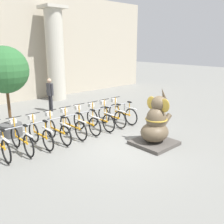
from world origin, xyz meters
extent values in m
plane|color=slate|center=(0.00, 0.00, 0.00)|extent=(60.00, 60.00, 0.00)
cube|color=#B2A893|center=(0.00, 8.60, 3.00)|extent=(20.00, 0.20, 6.00)
cylinder|color=#BCB7A8|center=(2.16, 7.60, 2.50)|extent=(0.99, 0.99, 5.00)
cube|color=#BCB7A8|center=(2.16, 7.60, 5.08)|extent=(1.24, 1.24, 0.16)
cylinder|color=gray|center=(2.06, 1.95, 0.38)|extent=(0.05, 0.05, 0.75)
cylinder|color=gray|center=(-0.66, 1.95, 0.75)|extent=(5.53, 0.04, 0.04)
torus|color=black|center=(-3.12, 1.33, 0.34)|extent=(0.05, 0.69, 0.69)
cube|color=orange|center=(-3.12, 1.81, 0.39)|extent=(0.04, 0.86, 0.04)
cube|color=silver|center=(-3.12, 1.33, 0.70)|extent=(0.06, 0.57, 0.03)
cylinder|color=orange|center=(-3.12, 1.43, 0.63)|extent=(0.03, 0.03, 0.57)
cube|color=black|center=(-3.12, 1.43, 0.93)|extent=(0.08, 0.18, 0.04)
torus|color=black|center=(-2.51, 2.25, 0.34)|extent=(0.05, 0.69, 0.69)
torus|color=black|center=(-2.51, 1.29, 0.34)|extent=(0.05, 0.69, 0.69)
cube|color=orange|center=(-2.51, 1.77, 0.39)|extent=(0.04, 0.86, 0.04)
cube|color=silver|center=(-2.51, 1.29, 0.70)|extent=(0.06, 0.57, 0.03)
cylinder|color=orange|center=(-2.51, 1.39, 0.63)|extent=(0.03, 0.03, 0.57)
cube|color=black|center=(-2.51, 1.39, 0.93)|extent=(0.08, 0.18, 0.04)
cylinder|color=orange|center=(-2.51, 2.21, 0.67)|extent=(0.03, 0.03, 0.65)
cylinder|color=black|center=(-2.51, 2.21, 1.00)|extent=(0.48, 0.03, 0.03)
cube|color=silver|center=(-2.51, 2.31, 0.86)|extent=(0.20, 0.16, 0.14)
torus|color=black|center=(-1.89, 2.25, 0.34)|extent=(0.05, 0.69, 0.69)
torus|color=black|center=(-1.89, 1.29, 0.34)|extent=(0.05, 0.69, 0.69)
cube|color=orange|center=(-1.89, 1.77, 0.39)|extent=(0.04, 0.86, 0.04)
cube|color=silver|center=(-1.89, 1.29, 0.70)|extent=(0.06, 0.57, 0.03)
cylinder|color=orange|center=(-1.89, 1.39, 0.63)|extent=(0.03, 0.03, 0.57)
cube|color=black|center=(-1.89, 1.39, 0.93)|extent=(0.08, 0.18, 0.04)
cylinder|color=orange|center=(-1.89, 2.21, 0.67)|extent=(0.03, 0.03, 0.65)
cylinder|color=black|center=(-1.89, 2.21, 1.00)|extent=(0.48, 0.03, 0.03)
cube|color=silver|center=(-1.89, 2.31, 0.86)|extent=(0.20, 0.16, 0.14)
torus|color=black|center=(-1.27, 2.25, 0.34)|extent=(0.05, 0.69, 0.69)
torus|color=black|center=(-1.27, 1.29, 0.34)|extent=(0.05, 0.69, 0.69)
cube|color=orange|center=(-1.27, 1.77, 0.39)|extent=(0.04, 0.86, 0.04)
cube|color=silver|center=(-1.27, 1.29, 0.70)|extent=(0.06, 0.57, 0.03)
cylinder|color=orange|center=(-1.27, 1.39, 0.63)|extent=(0.03, 0.03, 0.57)
cube|color=black|center=(-1.27, 1.39, 0.93)|extent=(0.08, 0.18, 0.04)
cylinder|color=orange|center=(-1.27, 2.21, 0.67)|extent=(0.03, 0.03, 0.65)
cylinder|color=black|center=(-1.27, 2.21, 1.00)|extent=(0.48, 0.03, 0.03)
cube|color=silver|center=(-1.27, 2.31, 0.86)|extent=(0.20, 0.16, 0.14)
torus|color=black|center=(-0.66, 2.28, 0.34)|extent=(0.05, 0.69, 0.69)
torus|color=black|center=(-0.66, 1.32, 0.34)|extent=(0.05, 0.69, 0.69)
cube|color=orange|center=(-0.66, 1.80, 0.39)|extent=(0.04, 0.86, 0.04)
cube|color=silver|center=(-0.66, 1.32, 0.70)|extent=(0.06, 0.57, 0.03)
cylinder|color=orange|center=(-0.66, 1.42, 0.63)|extent=(0.03, 0.03, 0.57)
cube|color=black|center=(-0.66, 1.42, 0.93)|extent=(0.08, 0.18, 0.04)
cylinder|color=orange|center=(-0.66, 2.24, 0.67)|extent=(0.03, 0.03, 0.65)
cylinder|color=black|center=(-0.66, 2.24, 1.00)|extent=(0.48, 0.03, 0.03)
cube|color=silver|center=(-0.66, 2.34, 0.86)|extent=(0.20, 0.16, 0.14)
torus|color=black|center=(-0.04, 2.31, 0.34)|extent=(0.05, 0.69, 0.69)
torus|color=black|center=(-0.04, 1.35, 0.34)|extent=(0.05, 0.69, 0.69)
cube|color=orange|center=(-0.04, 1.83, 0.39)|extent=(0.04, 0.86, 0.04)
cube|color=silver|center=(-0.04, 1.35, 0.70)|extent=(0.06, 0.57, 0.03)
cylinder|color=orange|center=(-0.04, 1.45, 0.63)|extent=(0.03, 0.03, 0.57)
cube|color=black|center=(-0.04, 1.45, 0.93)|extent=(0.08, 0.18, 0.04)
cylinder|color=orange|center=(-0.04, 2.27, 0.67)|extent=(0.03, 0.03, 0.65)
cylinder|color=black|center=(-0.04, 2.27, 1.00)|extent=(0.48, 0.03, 0.03)
cube|color=silver|center=(-0.04, 2.37, 0.86)|extent=(0.20, 0.16, 0.14)
torus|color=black|center=(0.58, 2.27, 0.34)|extent=(0.05, 0.69, 0.69)
torus|color=black|center=(0.58, 1.31, 0.34)|extent=(0.05, 0.69, 0.69)
cube|color=orange|center=(0.58, 1.79, 0.39)|extent=(0.04, 0.86, 0.04)
cube|color=silver|center=(0.58, 1.31, 0.70)|extent=(0.06, 0.57, 0.03)
cylinder|color=orange|center=(0.58, 1.41, 0.63)|extent=(0.03, 0.03, 0.57)
cube|color=black|center=(0.58, 1.41, 0.93)|extent=(0.08, 0.18, 0.04)
cylinder|color=orange|center=(0.58, 2.23, 0.67)|extent=(0.03, 0.03, 0.65)
cylinder|color=black|center=(0.58, 2.23, 1.00)|extent=(0.48, 0.03, 0.03)
cube|color=silver|center=(0.58, 2.33, 0.86)|extent=(0.20, 0.16, 0.14)
torus|color=black|center=(1.19, 2.29, 0.34)|extent=(0.05, 0.69, 0.69)
torus|color=black|center=(1.19, 1.33, 0.34)|extent=(0.05, 0.69, 0.69)
cube|color=orange|center=(1.19, 1.81, 0.39)|extent=(0.04, 0.86, 0.04)
cube|color=silver|center=(1.19, 1.33, 0.70)|extent=(0.06, 0.57, 0.03)
cylinder|color=orange|center=(1.19, 1.43, 0.63)|extent=(0.03, 0.03, 0.57)
cube|color=black|center=(1.19, 1.43, 0.93)|extent=(0.08, 0.18, 0.04)
cylinder|color=orange|center=(1.19, 2.25, 0.67)|extent=(0.03, 0.03, 0.65)
cylinder|color=black|center=(1.19, 2.25, 1.00)|extent=(0.48, 0.03, 0.03)
cube|color=silver|center=(1.19, 2.35, 0.86)|extent=(0.20, 0.16, 0.14)
torus|color=black|center=(1.81, 2.30, 0.34)|extent=(0.05, 0.69, 0.69)
torus|color=black|center=(1.81, 1.34, 0.34)|extent=(0.05, 0.69, 0.69)
cube|color=orange|center=(1.81, 1.82, 0.39)|extent=(0.04, 0.86, 0.04)
cube|color=silver|center=(1.81, 1.34, 0.70)|extent=(0.06, 0.57, 0.03)
cylinder|color=orange|center=(1.81, 1.44, 0.63)|extent=(0.03, 0.03, 0.57)
cube|color=black|center=(1.81, 1.44, 0.93)|extent=(0.08, 0.18, 0.04)
cylinder|color=orange|center=(1.81, 2.26, 0.67)|extent=(0.03, 0.03, 0.65)
cylinder|color=black|center=(1.81, 2.26, 1.00)|extent=(0.48, 0.03, 0.03)
cube|color=silver|center=(1.81, 2.36, 0.86)|extent=(0.20, 0.16, 0.14)
cube|color=#4C4742|center=(0.90, -0.56, 0.06)|extent=(1.25, 1.25, 0.11)
ellipsoid|color=brown|center=(0.90, -0.56, 0.42)|extent=(0.97, 0.85, 0.62)
ellipsoid|color=brown|center=(0.95, -0.56, 0.85)|extent=(0.68, 0.62, 0.79)
sphere|color=brown|center=(1.07, -0.56, 1.33)|extent=(0.51, 0.51, 0.51)
ellipsoid|color=#B79333|center=(1.00, -0.30, 1.33)|extent=(0.08, 0.36, 0.43)
ellipsoid|color=#B79333|center=(1.00, -0.81, 1.33)|extent=(0.08, 0.36, 0.43)
cone|color=brown|center=(1.30, -0.56, 1.55)|extent=(0.44, 0.18, 0.64)
cylinder|color=brown|center=(1.27, -0.42, 0.76)|extent=(0.51, 0.17, 0.45)
cylinder|color=brown|center=(1.27, -0.70, 0.76)|extent=(0.51, 0.17, 0.45)
torus|color=#B79333|center=(0.95, -0.56, 0.85)|extent=(0.71, 0.71, 0.05)
cylinder|color=#28282D|center=(0.54, 5.57, 0.39)|extent=(0.11, 0.11, 0.77)
cylinder|color=#28282D|center=(0.54, 5.40, 0.39)|extent=(0.11, 0.11, 0.77)
cube|color=#333338|center=(0.54, 5.49, 1.06)|extent=(0.20, 0.32, 0.58)
sphere|color=tan|center=(0.54, 5.49, 1.48)|extent=(0.21, 0.21, 0.21)
cylinder|color=#333338|center=(0.54, 5.69, 1.09)|extent=(0.07, 0.07, 0.52)
cylinder|color=#333338|center=(0.54, 5.29, 1.09)|extent=(0.07, 0.07, 0.52)
cylinder|color=#4C4C4C|center=(-2.20, 3.36, 0.22)|extent=(0.73, 0.73, 0.45)
cylinder|color=brown|center=(-2.20, 3.36, 1.08)|extent=(0.10, 0.10, 1.26)
sphere|color=#2D6633|center=(-2.20, 3.36, 2.33)|extent=(1.57, 1.57, 1.57)
camera|label=1|loc=(-5.22, -5.21, 3.17)|focal=40.00mm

